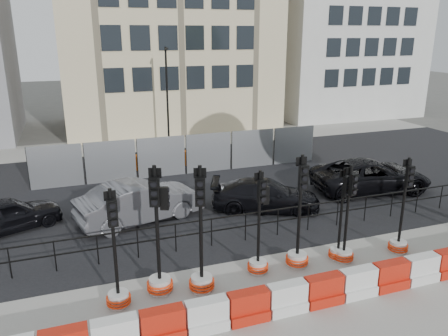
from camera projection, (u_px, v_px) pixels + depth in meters
name	position (u px, v px, depth m)	size (l,w,h in m)	color
ground	(260.00, 257.00, 13.70)	(120.00, 120.00, 0.00)	#51514C
sidewalk_near	(309.00, 311.00, 11.00)	(40.00, 6.00, 0.02)	gray
road	(197.00, 187.00, 20.00)	(40.00, 14.00, 0.03)	black
sidewalk_far	(158.00, 143.00, 28.10)	(40.00, 4.00, 0.02)	gray
building_cream	(163.00, 1.00, 31.49)	(15.00, 10.06, 18.00)	beige
building_white	(340.00, 18.00, 36.60)	(12.00, 9.06, 16.00)	silver
kerb_railing	(246.00, 222.00, 14.58)	(18.00, 0.04, 1.00)	black
heras_fencing	(181.00, 157.00, 22.32)	(14.33, 1.72, 2.00)	#93969B
lamp_post_far	(167.00, 94.00, 26.40)	(0.12, 0.56, 6.00)	black
barrier_row	(305.00, 295.00, 11.07)	(16.75, 0.50, 0.80)	red
traffic_signal_a	(117.00, 284.00, 11.03)	(0.63, 0.63, 3.21)	silver
traffic_signal_b	(159.00, 264.00, 11.57)	(0.71, 0.71, 3.60)	silver
traffic_signal_c	(201.00, 267.00, 11.69)	(0.70, 0.70, 3.57)	silver
traffic_signal_d	(259.00, 249.00, 12.60)	(0.62, 0.62, 3.15)	silver
traffic_signal_e	(298.00, 244.00, 12.96)	(0.69, 0.69, 3.48)	silver
traffic_signal_f	(340.00, 238.00, 13.38)	(0.58, 0.58, 2.96)	silver
traffic_signal_g	(345.00, 242.00, 13.27)	(0.61, 0.61, 3.10)	silver
traffic_signal_h	(400.00, 234.00, 13.82)	(0.62, 0.62, 3.16)	silver
car_a	(7.00, 215.00, 15.34)	(3.92, 2.73, 1.24)	black
car_b	(140.00, 202.00, 16.15)	(4.92, 2.78, 1.53)	#545459
car_c	(265.00, 195.00, 17.23)	(4.60, 3.25, 1.24)	black
car_d	(371.00, 176.00, 19.23)	(5.48, 3.05, 1.45)	black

